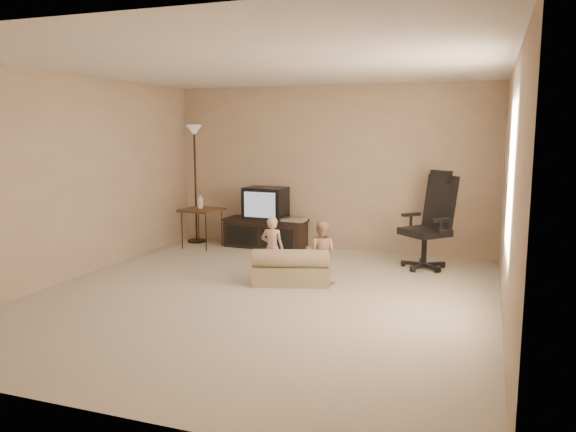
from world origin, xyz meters
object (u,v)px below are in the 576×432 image
(side_table, at_px, (202,210))
(toddler_left, at_px, (272,248))
(floor_lamp, at_px, (195,157))
(office_chair, at_px, (429,233))
(child_sofa, at_px, (291,269))
(toddler_right, at_px, (321,252))
(tv_stand, at_px, (266,223))

(side_table, bearing_deg, toddler_left, -38.92)
(floor_lamp, bearing_deg, office_chair, -7.70)
(floor_lamp, bearing_deg, toddler_left, -40.87)
(floor_lamp, relative_size, toddler_left, 2.43)
(office_chair, height_order, floor_lamp, floor_lamp)
(floor_lamp, relative_size, child_sofa, 1.89)
(office_chair, bearing_deg, toddler_right, -91.38)
(office_chair, relative_size, side_table, 1.56)
(tv_stand, relative_size, office_chair, 1.03)
(tv_stand, distance_m, side_table, 1.02)
(child_sofa, distance_m, toddler_right, 0.41)
(side_table, xyz_separation_m, toddler_left, (1.73, -1.40, -0.20))
(tv_stand, xyz_separation_m, side_table, (-0.93, -0.36, 0.20))
(tv_stand, xyz_separation_m, toddler_right, (1.41, -1.73, -0.01))
(toddler_right, bearing_deg, child_sofa, 20.96)
(office_chair, xyz_separation_m, toddler_right, (-1.14, -1.22, -0.09))
(floor_lamp, xyz_separation_m, child_sofa, (2.32, -1.88, -1.22))
(side_table, height_order, toddler_left, side_table)
(floor_lamp, distance_m, child_sofa, 3.23)
(office_chair, relative_size, toddler_left, 1.66)
(floor_lamp, xyz_separation_m, toddler_right, (2.64, -1.73, -1.01))
(toddler_right, bearing_deg, side_table, -34.29)
(floor_lamp, height_order, child_sofa, floor_lamp)
(tv_stand, height_order, toddler_left, tv_stand)
(toddler_left, bearing_deg, tv_stand, -68.12)
(floor_lamp, distance_m, toddler_left, 2.87)
(tv_stand, relative_size, toddler_right, 1.75)
(side_table, distance_m, toddler_right, 2.73)
(child_sofa, relative_size, toddler_right, 1.33)
(tv_stand, distance_m, child_sofa, 2.18)
(child_sofa, bearing_deg, side_table, 126.39)
(tv_stand, xyz_separation_m, floor_lamp, (-1.23, 0.00, 1.00))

